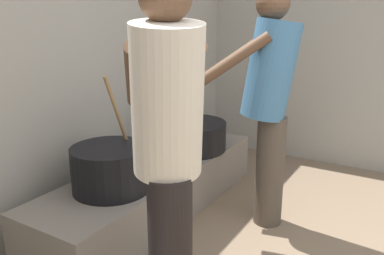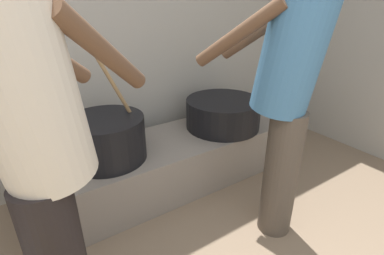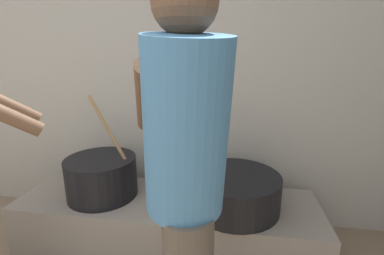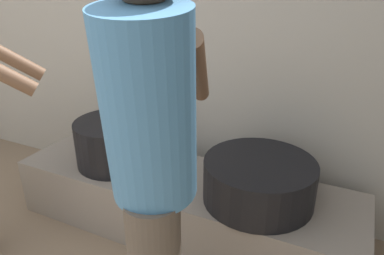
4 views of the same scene
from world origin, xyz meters
The scene contains 6 objects.
block_enclosure_rear centered at (0.00, 2.37, 1.06)m, with size 5.48×0.20×2.12m, color #9E998E.
hearth_ledge centered at (0.77, 1.85, 0.19)m, with size 2.12×0.60×0.38m, color slate.
cooking_pot_main centered at (0.29, 1.84, 0.52)m, with size 0.50×0.50×0.74m.
cooking_pot_secondary centered at (1.24, 1.83, 0.49)m, with size 0.60×0.60×0.23m.
cook_in_blue_shirt centered at (1.05, 1.09, 0.94)m, with size 0.54×0.74×1.64m.
cook_in_cream_shirt centered at (-0.13, 1.10, 0.94)m, with size 0.72×0.68×1.63m.
Camera 1 is at (-1.43, 0.20, 1.44)m, focal length 36.52 mm.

